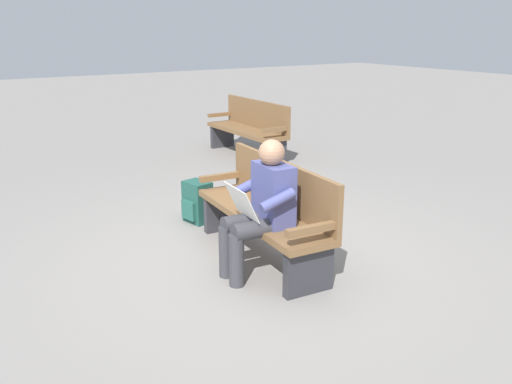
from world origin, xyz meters
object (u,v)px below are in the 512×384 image
bench_near (268,209)px  person_seated (262,205)px  backpack (197,202)px  bench_far (250,128)px

bench_near → person_seated: (-0.29, 0.26, 0.17)m
person_seated → backpack: 1.53m
person_seated → bench_far: bearing=-26.1°
bench_near → backpack: bearing=11.1°
bench_near → backpack: bench_near is taller
person_seated → backpack: size_ratio=2.59×
bench_far → backpack: bearing=137.5°
backpack → bench_near: bearing=-173.6°
person_seated → backpack: bearing=-0.2°
person_seated → bench_far: (3.87, -2.31, -0.17)m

